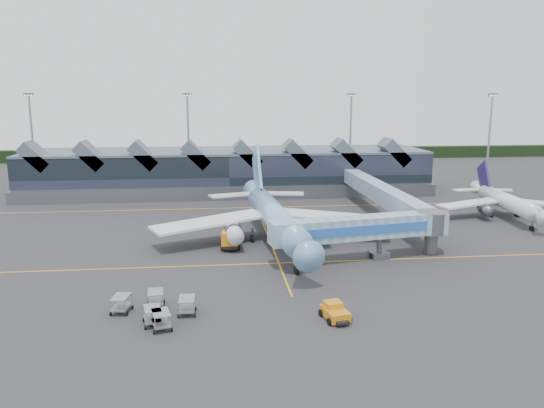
{
  "coord_description": "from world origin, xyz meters",
  "views": [
    {
      "loc": [
        -8.14,
        -74.07,
        21.36
      ],
      "look_at": [
        0.69,
        6.51,
        5.0
      ],
      "focal_mm": 35.0,
      "sensor_mm": 36.0,
      "label": 1
    }
  ],
  "objects": [
    {
      "name": "tree_line_far",
      "position": [
        0.0,
        110.0,
        2.0
      ],
      "size": [
        260.0,
        4.0,
        4.0
      ],
      "primitive_type": "cube",
      "color": "black",
      "rests_on": "ground"
    },
    {
      "name": "ground",
      "position": [
        0.0,
        0.0,
        0.0
      ],
      "size": [
        260.0,
        260.0,
        0.0
      ],
      "primitive_type": "plane",
      "color": "#2C2C2F",
      "rests_on": "ground"
    },
    {
      "name": "fuel_truck",
      "position": [
        -5.79,
        1.81,
        1.73
      ],
      "size": [
        3.43,
        9.29,
        3.09
      ],
      "rotation": [
        0.0,
        0.0,
        -0.11
      ],
      "color": "black",
      "rests_on": "ground"
    },
    {
      "name": "taxi_stripes",
      "position": [
        0.0,
        10.0,
        0.01
      ],
      "size": [
        120.0,
        60.0,
        0.01
      ],
      "color": "orange",
      "rests_on": "ground"
    },
    {
      "name": "pushback_tug",
      "position": [
        3.28,
        -26.36,
        0.74
      ],
      "size": [
        2.86,
        3.97,
        1.64
      ],
      "rotation": [
        0.0,
        0.0,
        0.18
      ],
      "color": "orange",
      "rests_on": "ground"
    },
    {
      "name": "baggage_carts",
      "position": [
        -14.21,
        -23.91,
        0.96
      ],
      "size": [
        8.47,
        8.17,
        1.7
      ],
      "rotation": [
        0.0,
        0.0,
        -0.01
      ],
      "color": "gray",
      "rests_on": "ground"
    },
    {
      "name": "main_airliner",
      "position": [
        0.5,
        3.16,
        4.01
      ],
      "size": [
        36.86,
        42.5,
        13.64
      ],
      "rotation": [
        0.0,
        0.0,
        0.07
      ],
      "color": "#6E97DF",
      "rests_on": "ground"
    },
    {
      "name": "jet_bridge",
      "position": [
        12.67,
        -7.55,
        4.29
      ],
      "size": [
        25.33,
        8.06,
        6.09
      ],
      "rotation": [
        0.0,
        0.0,
        0.19
      ],
      "color": "#6C99B5",
      "rests_on": "ground"
    },
    {
      "name": "regional_jet",
      "position": [
        43.99,
        14.69,
        3.0
      ],
      "size": [
        25.21,
        27.59,
        9.46
      ],
      "rotation": [
        0.0,
        0.0,
        -0.09
      ],
      "color": "silver",
      "rests_on": "ground"
    },
    {
      "name": "terminal",
      "position": [
        -5.07,
        47.35,
        4.88
      ],
      "size": [
        90.0,
        22.25,
        12.52
      ],
      "color": "black",
      "rests_on": "ground"
    },
    {
      "name": "light_masts",
      "position": [
        21.0,
        62.8,
        12.49
      ],
      "size": [
        132.4,
        42.56,
        22.45
      ],
      "color": "gray",
      "rests_on": "ground"
    }
  ]
}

